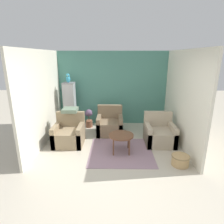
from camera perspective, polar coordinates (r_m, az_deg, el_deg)
name	(u,v)px	position (r m, az deg, el deg)	size (l,w,h in m)	color
ground_plane	(111,174)	(4.18, -0.29, -18.31)	(20.00, 20.00, 0.00)	beige
wall_back_accent	(113,89)	(6.69, 0.18, 7.13)	(3.89, 0.06, 2.57)	#4C897A
wall_left	(42,98)	(5.49, -20.48, 3.93)	(0.06, 3.14, 2.57)	silver
wall_right	(182,99)	(5.44, 20.65, 3.81)	(0.06, 3.14, 2.57)	silver
area_rug	(121,152)	(4.99, 2.75, -11.95)	(1.61, 1.56, 0.01)	gray
coffee_table	(121,136)	(4.80, 2.82, -7.45)	(0.63, 0.63, 0.49)	brown
armchair_left	(69,134)	(5.45, -12.92, -6.62)	(0.80, 0.81, 0.86)	#8E7A5B
armchair_right	(159,134)	(5.50, 14.22, -6.50)	(0.80, 0.81, 0.86)	tan
armchair_middle	(110,125)	(6.01, -0.67, -3.90)	(0.80, 0.81, 0.86)	#7A664C
birdcage	(70,106)	(6.55, -12.68, 1.73)	(0.47, 0.47, 1.56)	slate
parrot	(68,78)	(6.38, -13.22, 9.94)	(0.14, 0.25, 0.30)	teal
potted_plant	(89,117)	(6.55, -7.06, -1.65)	(0.26, 0.24, 0.64)	brown
wicker_basket	(180,160)	(4.66, 20.08, -13.57)	(0.40, 0.40, 0.24)	tan
throw_pillow	(70,110)	(5.51, -12.64, 0.62)	(0.42, 0.42, 0.10)	slate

